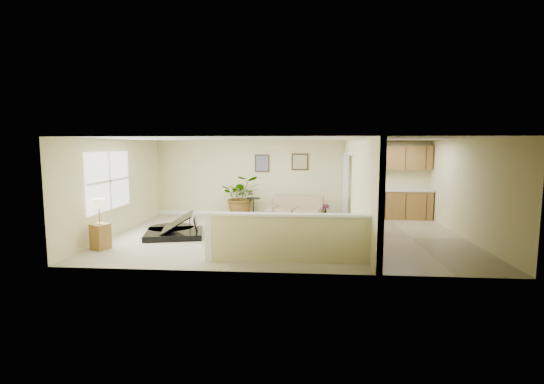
# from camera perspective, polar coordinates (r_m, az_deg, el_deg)

# --- Properties ---
(floor) EXTENTS (9.00, 9.00, 0.00)m
(floor) POSITION_cam_1_polar(r_m,az_deg,el_deg) (10.30, 2.16, -6.36)
(floor) COLOR #C0B595
(floor) RESTS_ON ground
(back_wall) EXTENTS (9.00, 0.04, 2.50)m
(back_wall) POSITION_cam_1_polar(r_m,az_deg,el_deg) (13.07, 2.74, 1.98)
(back_wall) COLOR beige
(back_wall) RESTS_ON floor
(front_wall) EXTENTS (9.00, 0.04, 2.50)m
(front_wall) POSITION_cam_1_polar(r_m,az_deg,el_deg) (7.12, 1.19, -2.02)
(front_wall) COLOR beige
(front_wall) RESTS_ON floor
(left_wall) EXTENTS (0.04, 6.00, 2.50)m
(left_wall) POSITION_cam_1_polar(r_m,az_deg,el_deg) (11.21, -21.45, 0.73)
(left_wall) COLOR beige
(left_wall) RESTS_ON floor
(right_wall) EXTENTS (0.04, 6.00, 2.50)m
(right_wall) POSITION_cam_1_polar(r_m,az_deg,el_deg) (10.88, 26.60, 0.31)
(right_wall) COLOR beige
(right_wall) RESTS_ON floor
(ceiling) EXTENTS (9.00, 6.00, 0.04)m
(ceiling) POSITION_cam_1_polar(r_m,az_deg,el_deg) (10.03, 2.22, 7.69)
(ceiling) COLOR beige
(ceiling) RESTS_ON back_wall
(kitchen_vinyl) EXTENTS (2.70, 6.00, 0.01)m
(kitchen_vinyl) POSITION_cam_1_polar(r_m,az_deg,el_deg) (10.65, 19.46, -6.29)
(kitchen_vinyl) COLOR tan
(kitchen_vinyl) RESTS_ON floor
(interior_partition) EXTENTS (0.18, 5.99, 2.50)m
(interior_partition) POSITION_cam_1_polar(r_m,az_deg,el_deg) (10.43, 12.18, 0.46)
(interior_partition) COLOR beige
(interior_partition) RESTS_ON floor
(pony_half_wall) EXTENTS (3.42, 0.22, 1.00)m
(pony_half_wall) POSITION_cam_1_polar(r_m,az_deg,el_deg) (7.94, 2.02, -6.48)
(pony_half_wall) COLOR beige
(pony_half_wall) RESTS_ON floor
(left_window) EXTENTS (0.05, 2.15, 1.45)m
(left_window) POSITION_cam_1_polar(r_m,az_deg,el_deg) (10.74, -22.58, 1.51)
(left_window) COLOR white
(left_window) RESTS_ON left_wall
(wall_art_left) EXTENTS (0.48, 0.04, 0.58)m
(wall_art_left) POSITION_cam_1_polar(r_m,az_deg,el_deg) (13.08, -1.43, 4.18)
(wall_art_left) COLOR #372814
(wall_art_left) RESTS_ON back_wall
(wall_mirror) EXTENTS (0.55, 0.04, 0.55)m
(wall_mirror) POSITION_cam_1_polar(r_m,az_deg,el_deg) (13.01, 4.07, 4.37)
(wall_mirror) COLOR #372814
(wall_mirror) RESTS_ON back_wall
(kitchen_cabinets) EXTENTS (2.36, 0.65, 2.33)m
(kitchen_cabinets) POSITION_cam_1_polar(r_m,az_deg,el_deg) (13.14, 16.74, 0.06)
(kitchen_cabinets) COLOR brown
(kitchen_cabinets) RESTS_ON floor
(piano) EXTENTS (1.89, 1.90, 1.35)m
(piano) POSITION_cam_1_polar(r_m,az_deg,el_deg) (10.54, -13.95, -3.13)
(piano) COLOR black
(piano) RESTS_ON floor
(piano_bench) EXTENTS (0.60, 0.81, 0.48)m
(piano_bench) POSITION_cam_1_polar(r_m,az_deg,el_deg) (9.85, -5.01, -5.55)
(piano_bench) COLOR black
(piano_bench) RESTS_ON floor
(loveseat) EXTENTS (1.87, 1.32, 0.95)m
(loveseat) POSITION_cam_1_polar(r_m,az_deg,el_deg) (12.52, 3.37, -2.34)
(loveseat) COLOR tan
(loveseat) RESTS_ON floor
(accent_table) EXTENTS (0.45, 0.45, 0.65)m
(accent_table) POSITION_cam_1_polar(r_m,az_deg,el_deg) (12.79, -2.72, -1.88)
(accent_table) COLOR black
(accent_table) RESTS_ON floor
(palm_plant) EXTENTS (1.40, 1.26, 1.38)m
(palm_plant) POSITION_cam_1_polar(r_m,az_deg,el_deg) (12.92, -4.45, -0.65)
(palm_plant) COLOR black
(palm_plant) RESTS_ON floor
(small_plant) EXTENTS (0.35, 0.35, 0.49)m
(small_plant) POSITION_cam_1_polar(r_m,az_deg,el_deg) (12.55, 7.74, -3.06)
(small_plant) COLOR black
(small_plant) RESTS_ON floor
(lamp_stand) EXTENTS (0.45, 0.45, 1.15)m
(lamp_stand) POSITION_cam_1_polar(r_m,az_deg,el_deg) (9.71, -23.64, -4.79)
(lamp_stand) COLOR brown
(lamp_stand) RESTS_ON floor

